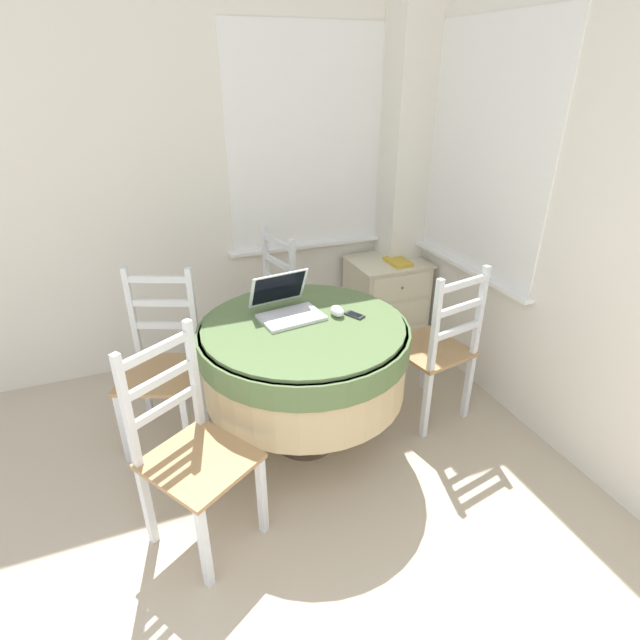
% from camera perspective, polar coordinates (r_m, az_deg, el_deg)
% --- Properties ---
extents(corner_room_shell, '(4.51, 5.24, 2.55)m').
position_cam_1_polar(corner_room_shell, '(2.50, 6.77, 11.54)').
color(corner_room_shell, white).
rests_on(corner_room_shell, ground_plane).
extents(round_dining_table, '(1.10, 1.10, 0.76)m').
position_cam_1_polar(round_dining_table, '(2.64, -1.84, -3.80)').
color(round_dining_table, '#4C3D2D').
rests_on(round_dining_table, ground_plane).
extents(laptop, '(0.36, 0.35, 0.22)m').
position_cam_1_polar(laptop, '(2.63, -3.82, 1.53)').
color(laptop, silver).
rests_on(laptop, round_dining_table).
extents(computer_mouse, '(0.07, 0.10, 0.05)m').
position_cam_1_polar(computer_mouse, '(2.63, 1.97, 1.04)').
color(computer_mouse, white).
rests_on(computer_mouse, round_dining_table).
extents(cell_phone, '(0.09, 0.12, 0.01)m').
position_cam_1_polar(cell_phone, '(2.64, 3.98, 0.58)').
color(cell_phone, '#2D2D33').
rests_on(cell_phone, round_dining_table).
extents(dining_chair_near_back_window, '(0.50, 0.48, 0.99)m').
position_cam_1_polar(dining_chair_near_back_window, '(3.37, -6.51, 0.87)').
color(dining_chair_near_back_window, '#A87F51').
rests_on(dining_chair_near_back_window, ground_plane).
extents(dining_chair_near_right_window, '(0.47, 0.49, 0.99)m').
position_cam_1_polar(dining_chair_near_right_window, '(2.99, 13.06, -3.31)').
color(dining_chair_near_right_window, '#A87F51').
rests_on(dining_chair_near_right_window, ground_plane).
extents(dining_chair_camera_near, '(0.56, 0.56, 0.99)m').
position_cam_1_polar(dining_chair_camera_near, '(2.27, -14.47, -14.54)').
color(dining_chair_camera_near, '#A87F51').
rests_on(dining_chair_camera_near, ground_plane).
extents(dining_chair_left_flank, '(0.52, 0.54, 0.99)m').
position_cam_1_polar(dining_chair_left_flank, '(2.89, -17.60, -5.08)').
color(dining_chair_left_flank, '#A87F51').
rests_on(dining_chair_left_flank, ground_plane).
extents(corner_cabinet, '(0.54, 0.49, 0.66)m').
position_cam_1_polar(corner_cabinet, '(3.87, 7.45, 2.19)').
color(corner_cabinet, beige).
rests_on(corner_cabinet, ground_plane).
extents(book_on_cabinet, '(0.14, 0.22, 0.02)m').
position_cam_1_polar(book_on_cabinet, '(3.70, 8.89, 6.61)').
color(book_on_cabinet, gold).
rests_on(book_on_cabinet, corner_cabinet).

